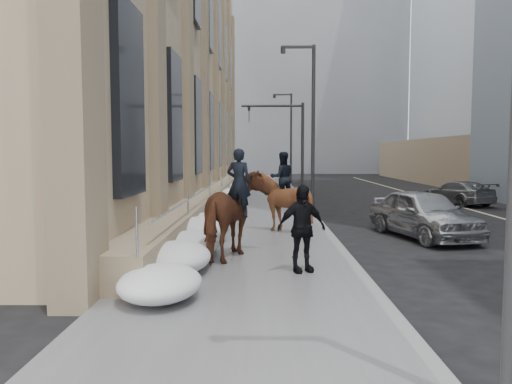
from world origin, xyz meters
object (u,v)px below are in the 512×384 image
(pedestrian, at_px, (301,228))
(car_grey, at_px, (458,193))
(mounted_horse_left, at_px, (236,213))
(mounted_horse_right, at_px, (282,198))
(car_silver, at_px, (423,214))

(pedestrian, distance_m, car_grey, 18.29)
(mounted_horse_left, height_order, pedestrian, mounted_horse_left)
(mounted_horse_right, bearing_deg, car_grey, -146.93)
(mounted_horse_left, relative_size, pedestrian, 1.44)
(mounted_horse_right, bearing_deg, pedestrian, 79.42)
(car_silver, bearing_deg, mounted_horse_left, -161.23)
(mounted_horse_left, distance_m, car_grey, 18.04)
(pedestrian, xyz_separation_m, car_silver, (4.34, 5.18, -0.30))
(mounted_horse_right, relative_size, car_silver, 0.57)
(car_grey, bearing_deg, mounted_horse_left, 33.49)
(mounted_horse_right, distance_m, pedestrian, 5.65)
(car_silver, distance_m, car_grey, 11.66)
(mounted_horse_left, height_order, car_silver, mounted_horse_left)
(car_silver, height_order, car_grey, car_silver)
(mounted_horse_left, xyz_separation_m, pedestrian, (1.53, -1.36, -0.17))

